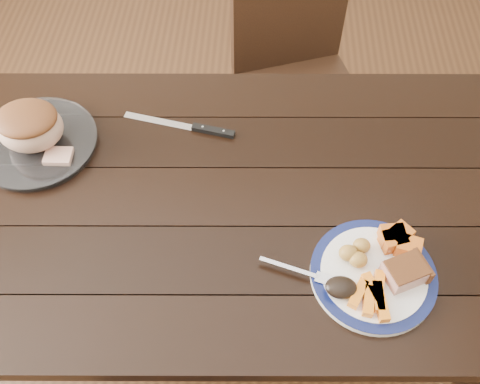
{
  "coord_description": "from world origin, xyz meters",
  "views": [
    {
      "loc": [
        0.11,
        -0.77,
        1.86
      ],
      "look_at": [
        0.08,
        -0.02,
        0.8
      ],
      "focal_mm": 40.0,
      "sensor_mm": 36.0,
      "label": 1
    }
  ],
  "objects_px": {
    "dinner_plate": "(373,275)",
    "roast_joint": "(30,128)",
    "pork_slice": "(405,272)",
    "carving_knife": "(200,128)",
    "fork": "(303,272)",
    "dining_table": "(210,216)",
    "chair_far": "(296,69)",
    "serving_platter": "(38,144)"
  },
  "relations": [
    {
      "from": "chair_far",
      "to": "dining_table",
      "type": "bearing_deg",
      "value": 52.66
    },
    {
      "from": "roast_joint",
      "to": "fork",
      "type": "bearing_deg",
      "value": -26.91
    },
    {
      "from": "serving_platter",
      "to": "dining_table",
      "type": "bearing_deg",
      "value": -16.9
    },
    {
      "from": "carving_knife",
      "to": "dinner_plate",
      "type": "bearing_deg",
      "value": -32.39
    },
    {
      "from": "dinner_plate",
      "to": "pork_slice",
      "type": "relative_size",
      "value": 3.26
    },
    {
      "from": "dinner_plate",
      "to": "fork",
      "type": "relative_size",
      "value": 1.64
    },
    {
      "from": "dining_table",
      "to": "pork_slice",
      "type": "height_order",
      "value": "pork_slice"
    },
    {
      "from": "dining_table",
      "to": "roast_joint",
      "type": "height_order",
      "value": "roast_joint"
    },
    {
      "from": "chair_far",
      "to": "pork_slice",
      "type": "xyz_separation_m",
      "value": [
        0.2,
        -0.95,
        0.27
      ]
    },
    {
      "from": "pork_slice",
      "to": "carving_knife",
      "type": "xyz_separation_m",
      "value": [
        -0.5,
        0.43,
        -0.03
      ]
    },
    {
      "from": "pork_slice",
      "to": "roast_joint",
      "type": "relative_size",
      "value": 0.51
    },
    {
      "from": "dinner_plate",
      "to": "carving_knife",
      "type": "xyz_separation_m",
      "value": [
        -0.43,
        0.43,
        -0.0
      ]
    },
    {
      "from": "dining_table",
      "to": "chair_far",
      "type": "distance_m",
      "value": 0.79
    },
    {
      "from": "serving_platter",
      "to": "chair_far",
      "type": "bearing_deg",
      "value": 39.17
    },
    {
      "from": "pork_slice",
      "to": "fork",
      "type": "distance_m",
      "value": 0.22
    },
    {
      "from": "dining_table",
      "to": "fork",
      "type": "distance_m",
      "value": 0.33
    },
    {
      "from": "chair_far",
      "to": "dinner_plate",
      "type": "height_order",
      "value": "chair_far"
    },
    {
      "from": "dinner_plate",
      "to": "roast_joint",
      "type": "relative_size",
      "value": 1.67
    },
    {
      "from": "dining_table",
      "to": "dinner_plate",
      "type": "height_order",
      "value": "dinner_plate"
    },
    {
      "from": "chair_far",
      "to": "pork_slice",
      "type": "height_order",
      "value": "chair_far"
    },
    {
      "from": "pork_slice",
      "to": "carving_knife",
      "type": "bearing_deg",
      "value": 138.97
    },
    {
      "from": "serving_platter",
      "to": "roast_joint",
      "type": "relative_size",
      "value": 1.83
    },
    {
      "from": "fork",
      "to": "carving_knife",
      "type": "xyz_separation_m",
      "value": [
        -0.27,
        0.43,
        -0.01
      ]
    },
    {
      "from": "chair_far",
      "to": "roast_joint",
      "type": "distance_m",
      "value": 0.98
    },
    {
      "from": "dinner_plate",
      "to": "roast_joint",
      "type": "xyz_separation_m",
      "value": [
        -0.86,
        0.35,
        0.06
      ]
    },
    {
      "from": "chair_far",
      "to": "dinner_plate",
      "type": "distance_m",
      "value": 0.98
    },
    {
      "from": "pork_slice",
      "to": "fork",
      "type": "relative_size",
      "value": 0.5
    },
    {
      "from": "dining_table",
      "to": "serving_platter",
      "type": "xyz_separation_m",
      "value": [
        -0.47,
        0.14,
        0.1
      ]
    },
    {
      "from": "serving_platter",
      "to": "fork",
      "type": "relative_size",
      "value": 1.79
    },
    {
      "from": "dining_table",
      "to": "roast_joint",
      "type": "xyz_separation_m",
      "value": [
        -0.47,
        0.14,
        0.17
      ]
    },
    {
      "from": "serving_platter",
      "to": "pork_slice",
      "type": "distance_m",
      "value": 0.99
    },
    {
      "from": "chair_far",
      "to": "fork",
      "type": "height_order",
      "value": "chair_far"
    },
    {
      "from": "dining_table",
      "to": "dinner_plate",
      "type": "distance_m",
      "value": 0.45
    },
    {
      "from": "chair_far",
      "to": "carving_knife",
      "type": "xyz_separation_m",
      "value": [
        -0.29,
        -0.51,
        0.23
      ]
    },
    {
      "from": "dinner_plate",
      "to": "serving_platter",
      "type": "bearing_deg",
      "value": 157.92
    },
    {
      "from": "fork",
      "to": "pork_slice",
      "type": "bearing_deg",
      "value": 17.79
    },
    {
      "from": "dinner_plate",
      "to": "chair_far",
      "type": "bearing_deg",
      "value": 98.5
    },
    {
      "from": "pork_slice",
      "to": "roast_joint",
      "type": "bearing_deg",
      "value": 159.02
    },
    {
      "from": "dinner_plate",
      "to": "serving_platter",
      "type": "height_order",
      "value": "serving_platter"
    },
    {
      "from": "dining_table",
      "to": "roast_joint",
      "type": "distance_m",
      "value": 0.52
    },
    {
      "from": "chair_far",
      "to": "serving_platter",
      "type": "distance_m",
      "value": 0.96
    },
    {
      "from": "roast_joint",
      "to": "dining_table",
      "type": "bearing_deg",
      "value": -16.9
    }
  ]
}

